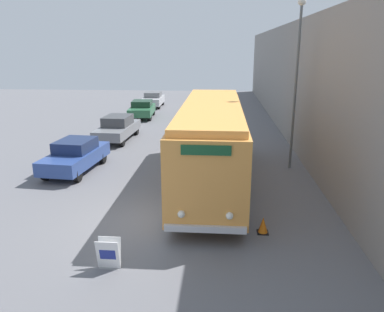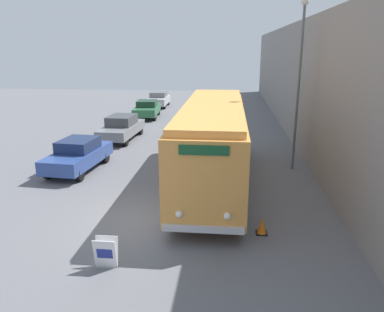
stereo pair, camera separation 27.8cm
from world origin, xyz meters
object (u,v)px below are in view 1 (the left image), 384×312
(vintage_bus, at_px, (211,139))
(parked_car_near, at_px, (75,155))
(streetlamp, at_px, (297,65))
(traffic_cone, at_px, (263,225))
(sign_board, at_px, (109,254))
(parked_car_far, at_px, (142,109))
(parked_car_distant, at_px, (153,99))
(parked_car_mid, at_px, (118,128))

(vintage_bus, xyz_separation_m, parked_car_near, (-6.41, 1.08, -1.15))
(streetlamp, bearing_deg, traffic_cone, -106.25)
(vintage_bus, xyz_separation_m, sign_board, (-2.48, -6.82, -1.51))
(streetlamp, bearing_deg, parked_car_far, 127.71)
(sign_board, relative_size, parked_car_distant, 0.21)
(vintage_bus, relative_size, sign_board, 13.23)
(sign_board, relative_size, traffic_cone, 1.58)
(sign_board, distance_m, parked_car_near, 8.83)
(parked_car_distant, bearing_deg, streetlamp, -62.87)
(sign_board, xyz_separation_m, streetlamp, (6.26, 9.13, 4.48))
(sign_board, height_order, streetlamp, streetlamp)
(parked_car_near, distance_m, parked_car_distant, 20.10)
(vintage_bus, distance_m, traffic_cone, 5.14)
(parked_car_mid, relative_size, parked_car_distant, 1.14)
(parked_car_far, bearing_deg, parked_car_distant, 87.40)
(traffic_cone, bearing_deg, parked_car_distant, 107.49)
(streetlamp, relative_size, parked_car_far, 1.84)
(streetlamp, distance_m, parked_car_distant, 21.79)
(vintage_bus, xyz_separation_m, streetlamp, (3.78, 2.30, 2.97))
(traffic_cone, bearing_deg, vintage_bus, 111.46)
(streetlamp, relative_size, parked_car_mid, 1.67)
(streetlamp, height_order, parked_car_mid, streetlamp)
(parked_car_far, distance_m, parked_car_distant, 6.00)
(sign_board, xyz_separation_m, parked_car_distant, (-3.83, 27.99, 0.33))
(parked_car_distant, bearing_deg, traffic_cone, -73.52)
(parked_car_near, bearing_deg, traffic_cone, -29.43)
(streetlamp, bearing_deg, parked_car_near, -173.11)
(vintage_bus, bearing_deg, traffic_cone, -68.54)
(parked_car_mid, bearing_deg, traffic_cone, -53.70)
(parked_car_far, bearing_deg, parked_car_near, -94.95)
(parked_car_near, height_order, parked_car_distant, parked_car_near)
(parked_car_near, bearing_deg, parked_car_mid, 92.24)
(parked_car_near, bearing_deg, vintage_bus, -4.56)
(parked_car_mid, height_order, parked_car_far, parked_car_mid)
(streetlamp, height_order, traffic_cone, streetlamp)
(parked_car_far, xyz_separation_m, parked_car_distant, (-0.15, 6.00, -0.00))
(sign_board, xyz_separation_m, parked_car_mid, (-3.62, 14.21, 0.37))
(parked_car_near, bearing_deg, parked_car_far, 94.02)
(sign_board, xyz_separation_m, parked_car_near, (-3.92, 7.90, 0.36))
(parked_car_mid, bearing_deg, vintage_bus, -47.61)
(parked_car_far, relative_size, traffic_cone, 7.93)
(sign_board, bearing_deg, parked_car_distant, 97.79)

